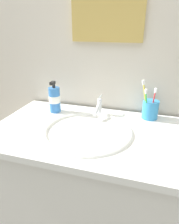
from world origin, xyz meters
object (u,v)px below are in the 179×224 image
object	(u,v)px
toothbrush_red	(153,102)
soap_dispenser	(55,99)
toothbrush_cup	(150,110)
toothbrush_green	(146,102)
faucet	(99,107)
toothbrush_yellow	(145,97)

from	to	relation	value
toothbrush_red	soap_dispenser	xyz separation A→B (m)	(-0.54, -0.04, -0.03)
toothbrush_cup	toothbrush_green	world-z (taller)	toothbrush_green
faucet	toothbrush_red	distance (m)	0.29
toothbrush_yellow	toothbrush_red	world-z (taller)	toothbrush_yellow
toothbrush_red	toothbrush_yellow	bearing A→B (deg)	167.98
toothbrush_cup	toothbrush_green	bearing A→B (deg)	-127.22
toothbrush_red	soap_dispenser	distance (m)	0.54
toothbrush_yellow	toothbrush_cup	bearing A→B (deg)	20.96
toothbrush_yellow	toothbrush_red	bearing A→B (deg)	-12.02
soap_dispenser	toothbrush_cup	bearing A→B (deg)	7.07
faucet	toothbrush_green	xyz separation A→B (m)	(0.25, 0.01, 0.05)
toothbrush_cup	soap_dispenser	world-z (taller)	soap_dispenser
toothbrush_yellow	toothbrush_red	distance (m)	0.05
toothbrush_cup	toothbrush_red	bearing A→B (deg)	-66.54
faucet	toothbrush_yellow	world-z (taller)	toothbrush_yellow
faucet	toothbrush_red	size ratio (longest dim) A/B	0.81
toothbrush_green	toothbrush_red	distance (m)	0.04
toothbrush_cup	soap_dispenser	size ratio (longest dim) A/B	0.55
faucet	toothbrush_cup	distance (m)	0.28
faucet	toothbrush_green	world-z (taller)	toothbrush_green
toothbrush_cup	toothbrush_yellow	xyz separation A→B (m)	(-0.03, -0.01, 0.07)
toothbrush_green	toothbrush_yellow	bearing A→B (deg)	118.18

